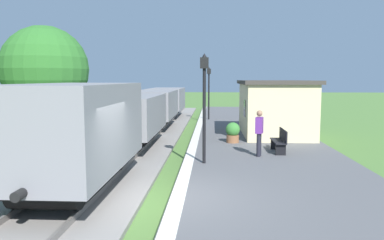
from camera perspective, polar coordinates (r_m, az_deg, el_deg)
The scene contains 15 objects.
ground_plane at distance 9.42m, azimuth -4.65°, elevation -13.03°, with size 160.00×160.00×0.00m, color #517A38.
platform_slab at distance 9.50m, azimuth 15.31°, elevation -12.26°, with size 6.00×60.00×0.25m, color #565659.
platform_edge_stripe at distance 9.29m, azimuth -2.17°, elevation -11.62°, with size 0.36×60.00×0.01m, color silver.
track_ballast at distance 10.00m, azimuth -18.72°, elevation -11.82°, with size 3.80×60.00×0.12m, color gray.
rail_near at distance 9.72m, azimuth -14.72°, elevation -11.41°, with size 0.07×60.00×0.14m, color slate.
rail_far at distance 10.24m, azimuth -22.55°, elevation -10.77°, with size 0.07×60.00×0.14m, color slate.
freight_train at distance 19.29m, azimuth -7.69°, elevation 1.36°, with size 2.50×26.00×2.72m.
station_hut at distance 19.88m, azimuth 12.34°, elevation 1.91°, with size 3.50×5.80×2.78m.
bench_near_hut at distance 15.08m, azimuth 13.20°, elevation -3.02°, with size 0.42×1.50×0.91m.
bench_down_platform at distance 25.09m, azimuth 9.18°, elevation 0.71°, with size 0.42×1.50×0.91m.
person_waiting at distance 14.07m, azimuth 10.15°, elevation -1.70°, with size 0.34×0.43×1.71m.
potted_planter at distance 17.02m, azimuth 6.20°, elevation -1.84°, with size 0.64×0.64×0.92m.
lamp_post_near at distance 12.59m, azimuth 1.87°, elevation 4.86°, with size 0.28×0.28×3.70m.
lamp_post_far at distance 26.56m, azimuth 2.57°, elevation 5.58°, with size 0.28×0.28×3.70m.
tree_trackside_far at distance 17.93m, azimuth -21.41°, elevation 7.18°, with size 3.79×3.79×5.43m.
Camera 1 is at (1.23, -8.80, 3.10)m, focal length 35.18 mm.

